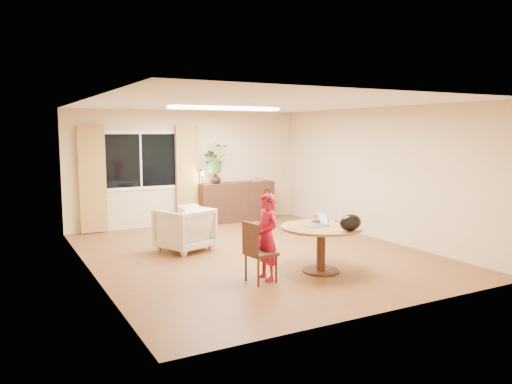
% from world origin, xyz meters
% --- Properties ---
extents(floor, '(6.50, 6.50, 0.00)m').
position_xyz_m(floor, '(0.00, 0.00, 0.00)').
color(floor, brown).
rests_on(floor, ground).
extents(ceiling, '(6.50, 6.50, 0.00)m').
position_xyz_m(ceiling, '(0.00, 0.00, 2.60)').
color(ceiling, white).
rests_on(ceiling, wall_back).
extents(wall_back, '(5.50, 0.00, 5.50)m').
position_xyz_m(wall_back, '(0.00, 3.25, 1.30)').
color(wall_back, tan).
rests_on(wall_back, floor).
extents(wall_left, '(0.00, 6.50, 6.50)m').
position_xyz_m(wall_left, '(-2.75, 0.00, 1.30)').
color(wall_left, tan).
rests_on(wall_left, floor).
extents(wall_right, '(0.00, 6.50, 6.50)m').
position_xyz_m(wall_right, '(2.75, 0.00, 1.30)').
color(wall_right, tan).
rests_on(wall_right, floor).
extents(window, '(1.70, 0.03, 1.30)m').
position_xyz_m(window, '(-1.10, 3.23, 1.50)').
color(window, white).
rests_on(window, wall_back).
extents(curtain_left, '(0.55, 0.08, 2.25)m').
position_xyz_m(curtain_left, '(-2.15, 3.15, 1.15)').
color(curtain_left, olive).
rests_on(curtain_left, wall_back).
extents(curtain_right, '(0.55, 0.08, 2.25)m').
position_xyz_m(curtain_right, '(-0.05, 3.15, 1.15)').
color(curtain_right, olive).
rests_on(curtain_right, wall_back).
extents(ceiling_panel, '(2.20, 0.35, 0.05)m').
position_xyz_m(ceiling_panel, '(0.00, 1.20, 2.57)').
color(ceiling_panel, white).
rests_on(ceiling_panel, ceiling).
extents(dining_table, '(1.24, 1.24, 0.71)m').
position_xyz_m(dining_table, '(0.35, -1.47, 0.56)').
color(dining_table, brown).
rests_on(dining_table, floor).
extents(dining_chair, '(0.46, 0.43, 0.88)m').
position_xyz_m(dining_chair, '(-0.70, -1.49, 0.44)').
color(dining_chair, black).
rests_on(dining_chair, floor).
extents(child, '(0.47, 0.32, 1.26)m').
position_xyz_m(child, '(-0.57, -1.43, 0.63)').
color(child, red).
rests_on(child, floor).
extents(laptop, '(0.34, 0.23, 0.23)m').
position_xyz_m(laptop, '(0.26, -1.45, 0.82)').
color(laptop, '#B7B7BC').
rests_on(laptop, dining_table).
extents(tumbler, '(0.09, 0.09, 0.11)m').
position_xyz_m(tumbler, '(0.45, -1.16, 0.76)').
color(tumbler, white).
rests_on(tumbler, dining_table).
extents(wine_glass, '(0.07, 0.07, 0.18)m').
position_xyz_m(wine_glass, '(0.80, -1.26, 0.80)').
color(wine_glass, white).
rests_on(wine_glass, dining_table).
extents(pot_lid, '(0.29, 0.29, 0.04)m').
position_xyz_m(pot_lid, '(0.56, -1.17, 0.73)').
color(pot_lid, white).
rests_on(pot_lid, dining_table).
extents(handbag, '(0.38, 0.24, 0.24)m').
position_xyz_m(handbag, '(0.51, -1.96, 0.83)').
color(handbag, black).
rests_on(handbag, dining_table).
extents(armchair, '(1.09, 1.10, 0.78)m').
position_xyz_m(armchair, '(-1.00, 0.81, 0.39)').
color(armchair, beige).
rests_on(armchair, floor).
extents(throw, '(0.62, 0.68, 0.03)m').
position_xyz_m(throw, '(-0.80, 0.78, 0.80)').
color(throw, beige).
rests_on(throw, armchair).
extents(sideboard, '(1.86, 0.45, 0.93)m').
position_xyz_m(sideboard, '(1.11, 3.01, 0.46)').
color(sideboard, black).
rests_on(sideboard, floor).
extents(vase, '(0.28, 0.28, 0.25)m').
position_xyz_m(vase, '(0.58, 3.01, 1.05)').
color(vase, black).
rests_on(vase, sideboard).
extents(bouquet, '(0.61, 0.53, 0.66)m').
position_xyz_m(bouquet, '(0.56, 3.01, 1.51)').
color(bouquet, '#265E23').
rests_on(bouquet, vase).
extents(book_stack, '(0.24, 0.19, 0.09)m').
position_xyz_m(book_stack, '(1.65, 3.01, 0.97)').
color(book_stack, olive).
rests_on(book_stack, sideboard).
extents(desk_lamp, '(0.18, 0.18, 0.36)m').
position_xyz_m(desk_lamp, '(0.23, 2.96, 1.11)').
color(desk_lamp, black).
rests_on(desk_lamp, sideboard).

